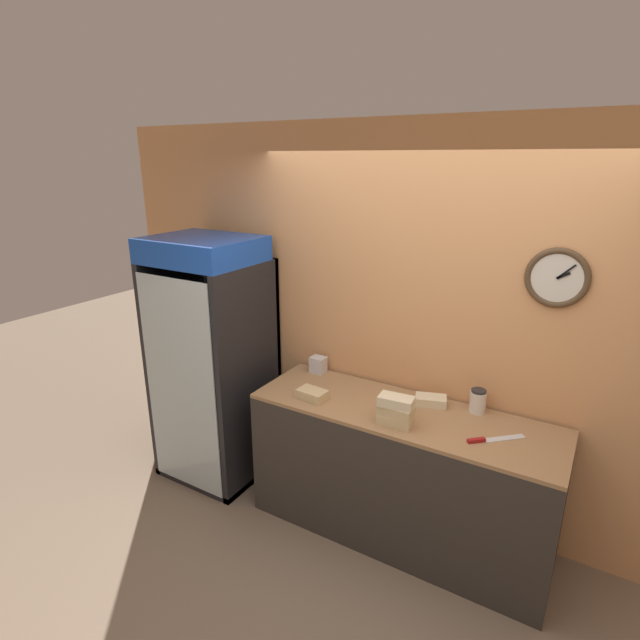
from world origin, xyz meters
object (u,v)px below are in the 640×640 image
sandwich_stack_bottom (395,420)px  napkin_dispenser (318,365)px  condiment_jar (478,401)px  beverage_cooler (217,347)px  sandwich_stack_middle (396,411)px  sandwich_flat_right (312,394)px  sandwich_flat_left (431,400)px  sandwich_stack_top (396,401)px  chefs_knife (488,439)px

sandwich_stack_bottom → napkin_dispenser: (-0.80, 0.42, 0.03)m
condiment_jar → beverage_cooler: bearing=-173.1°
beverage_cooler → condiment_jar: 1.97m
beverage_cooler → sandwich_stack_middle: bearing=-6.4°
sandwich_stack_middle → sandwich_flat_right: (-0.61, 0.03, -0.06)m
sandwich_stack_middle → sandwich_flat_left: 0.37m
napkin_dispenser → beverage_cooler: bearing=-162.6°
beverage_cooler → sandwich_stack_top: size_ratio=8.86×
sandwich_stack_bottom → napkin_dispenser: bearing=152.3°
beverage_cooler → sandwich_flat_left: 1.68m
beverage_cooler → sandwich_stack_top: 1.58m
sandwich_stack_bottom → napkin_dispenser: 0.90m
sandwich_flat_left → sandwich_flat_right: size_ratio=1.11×
sandwich_stack_middle → chefs_knife: bearing=10.9°
sandwich_stack_top → chefs_knife: 0.56m
sandwich_stack_top → chefs_knife: sandwich_stack_top is taller
sandwich_stack_middle → napkin_dispenser: bearing=152.3°
sandwich_flat_left → condiment_jar: condiment_jar is taller
sandwich_stack_top → sandwich_flat_left: 0.39m
sandwich_stack_middle → sandwich_stack_top: (0.00, 0.00, 0.06)m
beverage_cooler → sandwich_stack_bottom: size_ratio=9.05×
sandwich_stack_top → condiment_jar: size_ratio=1.43×
sandwich_stack_middle → chefs_knife: sandwich_stack_middle is taller
sandwich_stack_bottom → sandwich_stack_top: (-0.00, 0.00, 0.12)m
sandwich_stack_top → condiment_jar: 0.57m
sandwich_stack_top → sandwich_flat_left: (0.10, 0.35, -0.12)m
sandwich_stack_middle → sandwich_flat_left: bearing=74.3°
sandwich_stack_top → napkin_dispenser: size_ratio=1.80×
chefs_knife → condiment_jar: (-0.14, 0.31, 0.07)m
sandwich_stack_middle → sandwich_flat_left: (0.10, 0.35, -0.06)m
napkin_dispenser → sandwich_stack_top: bearing=-27.7°
sandwich_flat_left → sandwich_stack_middle: bearing=-105.7°
sandwich_stack_bottom → sandwich_stack_middle: sandwich_stack_middle is taller
sandwich_stack_middle → chefs_knife: (0.53, 0.10, -0.08)m
sandwich_stack_top → sandwich_flat_left: size_ratio=0.96×
sandwich_stack_bottom → sandwich_stack_top: size_ratio=0.98×
sandwich_stack_middle → napkin_dispenser: 0.90m
sandwich_flat_right → chefs_knife: sandwich_flat_right is taller
beverage_cooler → condiment_jar: (1.96, 0.24, -0.05)m
sandwich_stack_bottom → condiment_jar: condiment_jar is taller
sandwich_stack_middle → sandwich_flat_right: size_ratio=1.03×
beverage_cooler → sandwich_flat_right: 0.98m
beverage_cooler → napkin_dispenser: size_ratio=15.98×
sandwich_stack_bottom → condiment_jar: bearing=47.2°
sandwich_stack_top → sandwich_flat_right: size_ratio=1.07×
chefs_knife → sandwich_stack_top: bearing=-169.1°
sandwich_flat_left → napkin_dispenser: bearing=175.8°
sandwich_stack_top → sandwich_flat_left: bearing=74.3°
sandwich_stack_bottom → sandwich_flat_left: (0.10, 0.35, -0.00)m
sandwich_stack_bottom → sandwich_flat_left: bearing=74.3°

